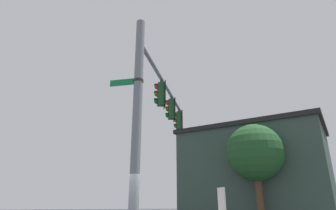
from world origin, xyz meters
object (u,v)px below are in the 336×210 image
Objects in this scene: traffic_light_nearest_pole at (160,94)px; street_name_sign at (132,82)px; traffic_light_mid_inner at (171,109)px; traffic_light_mid_outer at (178,120)px.

street_name_sign is (-2.77, 1.27, -0.69)m from traffic_light_nearest_pole.
traffic_light_mid_outer is at bearing -20.78° from traffic_light_mid_inner.
traffic_light_mid_inner is 2.21m from traffic_light_mid_outer.
traffic_light_nearest_pole is 1.00× the size of traffic_light_mid_outer.
traffic_light_mid_inner reaches higher than street_name_sign.
traffic_light_mid_outer is at bearing -20.78° from traffic_light_nearest_pole.
traffic_light_nearest_pole is at bearing 159.22° from traffic_light_mid_outer.
traffic_light_mid_inner is at bearing 159.22° from traffic_light_mid_outer.
traffic_light_mid_inner is at bearing -20.78° from traffic_light_nearest_pole.
street_name_sign is (-6.91, 2.85, -0.69)m from traffic_light_mid_outer.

